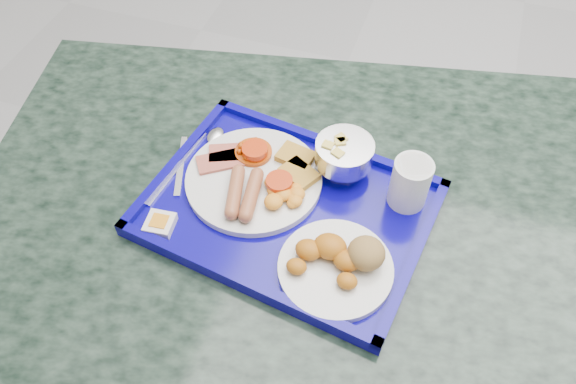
# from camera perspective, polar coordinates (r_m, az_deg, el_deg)

# --- Properties ---
(floor) EXTENTS (6.00, 6.00, 0.00)m
(floor) POSITION_cam_1_polar(r_m,az_deg,el_deg) (1.93, 20.43, -3.41)
(floor) COLOR #98989A
(floor) RESTS_ON ground
(table) EXTENTS (1.31, 1.00, 0.73)m
(table) POSITION_cam_1_polar(r_m,az_deg,el_deg) (1.10, 2.17, -7.36)
(table) COLOR gray
(table) RESTS_ON floor
(tray) EXTENTS (0.49, 0.39, 0.03)m
(tray) POSITION_cam_1_polar(r_m,az_deg,el_deg) (0.93, 0.00, -1.76)
(tray) COLOR #080280
(tray) RESTS_ON table
(main_plate) EXTENTS (0.23, 0.23, 0.04)m
(main_plate) POSITION_cam_1_polar(r_m,az_deg,el_deg) (0.95, -3.05, 1.40)
(main_plate) COLOR silver
(main_plate) RESTS_ON tray
(bread_plate) EXTENTS (0.17, 0.17, 0.06)m
(bread_plate) POSITION_cam_1_polar(r_m,az_deg,el_deg) (0.85, 5.26, -7.07)
(bread_plate) COLOR silver
(bread_plate) RESTS_ON tray
(fruit_bowl) EXTENTS (0.10, 0.10, 0.07)m
(fruit_bowl) POSITION_cam_1_polar(r_m,az_deg,el_deg) (0.94, 5.69, 3.90)
(fruit_bowl) COLOR silver
(fruit_bowl) RESTS_ON tray
(juice_cup) EXTENTS (0.06, 0.06, 0.09)m
(juice_cup) POSITION_cam_1_polar(r_m,az_deg,el_deg) (0.92, 12.32, 1.02)
(juice_cup) COLOR silver
(juice_cup) RESTS_ON tray
(spoon) EXTENTS (0.08, 0.17, 0.01)m
(spoon) POSITION_cam_1_polar(r_m,az_deg,el_deg) (1.02, -8.34, 4.89)
(spoon) COLOR silver
(spoon) RESTS_ON tray
(knife) EXTENTS (0.03, 0.18, 0.00)m
(knife) POSITION_cam_1_polar(r_m,az_deg,el_deg) (0.99, -11.24, 2.50)
(knife) COLOR silver
(knife) RESTS_ON tray
(jam_packet) EXTENTS (0.05, 0.05, 0.02)m
(jam_packet) POSITION_cam_1_polar(r_m,az_deg,el_deg) (0.92, -12.88, -3.17)
(jam_packet) COLOR silver
(jam_packet) RESTS_ON tray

